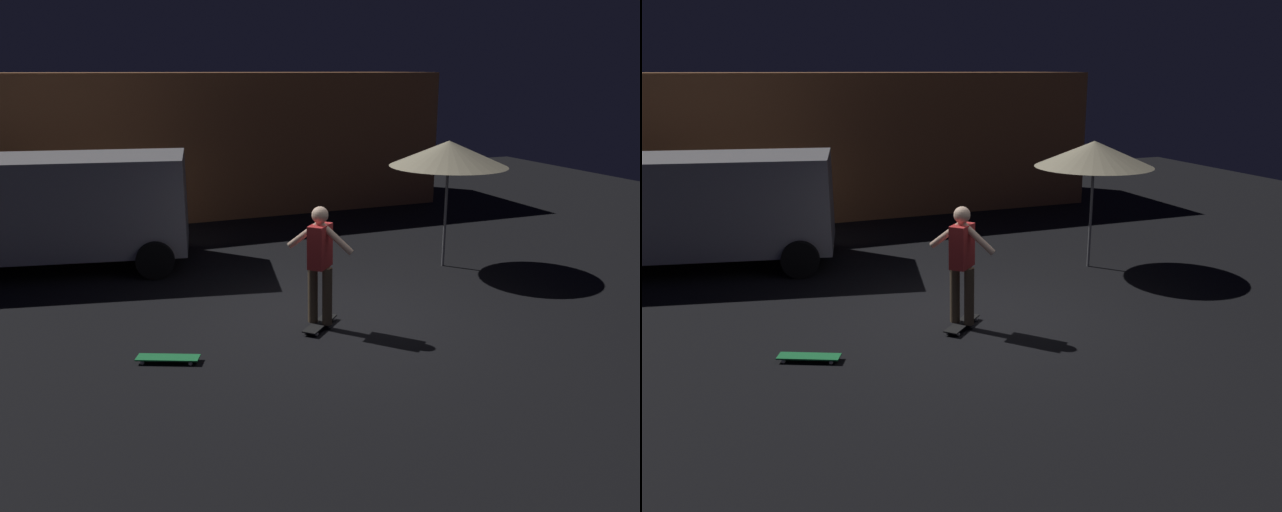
# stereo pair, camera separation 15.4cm
# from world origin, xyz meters

# --- Properties ---
(ground_plane) EXTENTS (28.00, 28.00, 0.00)m
(ground_plane) POSITION_xyz_m (0.00, 0.00, 0.00)
(ground_plane) COLOR black
(low_building) EXTENTS (13.98, 3.61, 3.43)m
(low_building) POSITION_xyz_m (-1.06, 8.63, 1.72)
(low_building) COLOR #C67A47
(low_building) RESTS_ON ground_plane
(parked_van) EXTENTS (4.89, 3.01, 2.03)m
(parked_van) POSITION_xyz_m (-3.64, 4.21, 1.16)
(parked_van) COLOR #B2B2B7
(parked_van) RESTS_ON ground_plane
(patio_umbrella) EXTENTS (2.10, 2.10, 2.30)m
(patio_umbrella) POSITION_xyz_m (2.91, 1.64, 2.07)
(patio_umbrella) COLOR slate
(patio_umbrella) RESTS_ON ground_plane
(skateboard_ridden) EXTENTS (0.70, 0.68, 0.07)m
(skateboard_ridden) POSITION_xyz_m (-0.33, -0.26, 0.06)
(skateboard_ridden) COLOR black
(skateboard_ridden) RESTS_ON ground_plane
(skateboard_spare) EXTENTS (0.79, 0.50, 0.07)m
(skateboard_spare) POSITION_xyz_m (-2.51, -0.58, 0.06)
(skateboard_spare) COLOR green
(skateboard_spare) RESTS_ON ground_plane
(skater) EXTENTS (0.74, 0.77, 1.67)m
(skater) POSITION_xyz_m (-0.33, -0.26, 1.04)
(skater) COLOR brown
(skater) RESTS_ON skateboard_ridden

